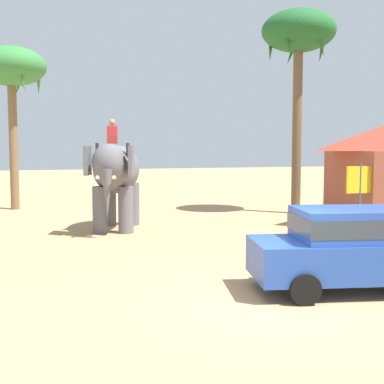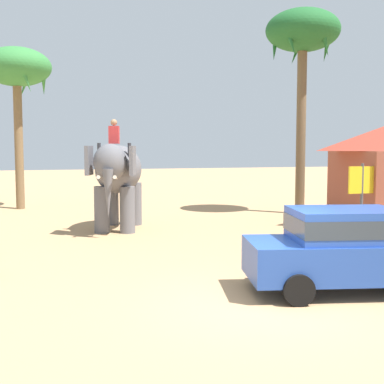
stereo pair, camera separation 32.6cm
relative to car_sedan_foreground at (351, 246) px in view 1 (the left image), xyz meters
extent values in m
plane|color=tan|center=(-1.94, -0.41, -0.93)|extent=(120.00, 120.00, 0.00)
cube|color=#23479E|center=(0.04, -0.01, -0.25)|extent=(4.36, 2.50, 0.76)
cube|color=#23479E|center=(-0.06, 0.01, 0.45)|extent=(2.37, 1.95, 0.64)
cube|color=#2D3842|center=(-0.06, 0.01, 0.45)|extent=(2.40, 1.98, 0.35)
cylinder|color=black|center=(-1.04, 1.08, -0.63)|extent=(0.62, 0.30, 0.60)
cylinder|color=black|center=(-1.38, -0.58, -0.63)|extent=(0.62, 0.30, 0.60)
ellipsoid|color=slate|center=(-3.29, 9.44, 1.22)|extent=(2.46, 3.44, 1.70)
cylinder|color=slate|center=(-3.15, 8.43, -0.13)|extent=(0.52, 0.52, 1.60)
cylinder|color=slate|center=(-3.99, 8.69, -0.13)|extent=(0.52, 0.52, 1.60)
cylinder|color=slate|center=(-2.59, 10.20, -0.13)|extent=(0.52, 0.52, 1.60)
cylinder|color=slate|center=(-3.43, 10.46, -0.13)|extent=(0.52, 0.52, 1.60)
ellipsoid|color=slate|center=(-3.78, 7.89, 1.52)|extent=(1.35, 1.28, 1.20)
cube|color=slate|center=(-3.06, 7.77, 1.57)|extent=(0.35, 0.80, 0.96)
cube|color=slate|center=(-4.44, 8.20, 1.57)|extent=(0.35, 0.80, 0.96)
cone|color=slate|center=(-3.92, 7.46, 0.52)|extent=(0.45, 0.45, 1.60)
cone|color=beige|center=(-3.65, 7.43, 1.02)|extent=(0.28, 0.57, 0.21)
cone|color=beige|center=(-4.15, 7.59, 1.02)|extent=(0.28, 0.57, 0.21)
cube|color=red|center=(-3.55, 8.63, 2.42)|extent=(0.40, 0.33, 0.60)
sphere|color=#A87A56|center=(-3.55, 8.63, 2.84)|extent=(0.22, 0.22, 0.22)
cylinder|color=#333338|center=(-3.05, 8.47, 1.87)|extent=(0.12, 0.12, 0.55)
cylinder|color=#333338|center=(-4.04, 8.79, 1.87)|extent=(0.12, 0.12, 0.55)
cylinder|color=black|center=(3.09, 4.04, -0.63)|extent=(0.61, 0.14, 0.60)
cube|color=navy|center=(3.69, 3.99, -0.41)|extent=(1.03, 0.28, 0.32)
ellipsoid|color=navy|center=(3.54, 4.00, -0.23)|extent=(0.46, 0.27, 0.20)
cylinder|color=black|center=(3.18, 4.03, -0.01)|extent=(0.08, 0.55, 0.04)
cylinder|color=brown|center=(5.00, 11.49, 2.95)|extent=(0.41, 0.41, 7.75)
ellipsoid|color=#1E5B28|center=(5.00, 11.49, 7.03)|extent=(3.20, 3.20, 1.80)
cone|color=#1E5B28|center=(6.20, 11.49, 6.53)|extent=(0.40, 0.92, 1.64)
cone|color=#1E5B28|center=(5.37, 12.63, 6.53)|extent=(0.91, 0.57, 1.67)
cone|color=#1E5B28|center=(4.03, 12.20, 6.53)|extent=(0.73, 0.83, 1.69)
cone|color=#1E5B28|center=(4.03, 10.79, 6.53)|extent=(0.73, 0.83, 1.69)
cone|color=#1E5B28|center=(5.37, 10.35, 6.53)|extent=(0.91, 0.57, 1.67)
cylinder|color=brown|center=(-6.98, 16.74, 2.31)|extent=(0.40, 0.40, 6.47)
ellipsoid|color=#337A38|center=(-6.98, 16.74, 5.74)|extent=(3.20, 3.20, 1.80)
cone|color=#337A38|center=(-5.78, 16.74, 5.24)|extent=(0.40, 0.92, 1.64)
cone|color=#337A38|center=(-6.61, 17.88, 5.24)|extent=(0.91, 0.57, 1.67)
cone|color=#337A38|center=(-6.61, 15.60, 5.24)|extent=(0.91, 0.57, 1.67)
cylinder|color=#4C4C51|center=(4.29, 5.84, 0.27)|extent=(0.10, 0.10, 2.40)
cube|color=yellow|center=(4.29, 5.84, 0.92)|extent=(1.00, 0.08, 0.90)
camera|label=1|loc=(-6.18, -8.93, 2.01)|focal=48.29mm
camera|label=2|loc=(-5.87, -9.03, 2.01)|focal=48.29mm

